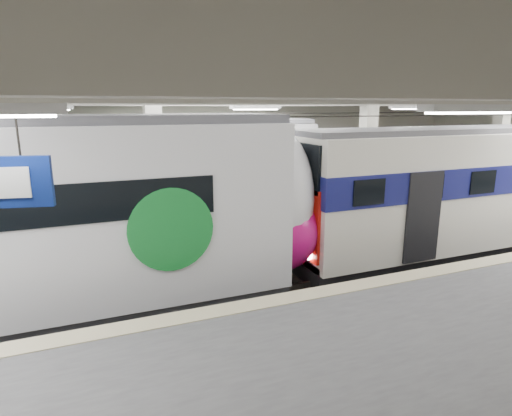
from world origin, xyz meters
name	(u,v)px	position (x,y,z in m)	size (l,w,h in m)	color
station_hall	(314,181)	(0.00, -1.74, 3.24)	(36.00, 24.00, 5.75)	black
modern_emu	(51,223)	(-5.91, 0.00, 2.35)	(15.03, 3.10, 4.79)	white
older_rer	(466,188)	(6.95, 0.00, 2.26)	(13.03, 2.88, 4.32)	white
far_train	(128,181)	(-3.64, 5.50, 2.32)	(14.15, 3.14, 4.50)	white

